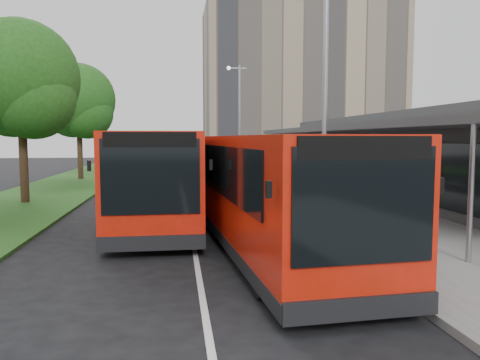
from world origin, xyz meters
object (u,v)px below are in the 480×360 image
(tree_far, at_px, (79,105))
(bus_second, at_px, (159,176))
(tree_mid, at_px, (21,86))
(car_near, at_px, (199,159))
(bollard, at_px, (262,172))
(litter_bin, at_px, (283,182))
(lamp_post_near, at_px, (323,79))
(lamp_post_far, at_px, (238,113))
(bus_main, at_px, (269,193))
(car_far, at_px, (167,157))

(tree_far, height_order, bus_second, tree_far)
(tree_mid, xyz_separation_m, car_near, (9.04, 29.36, -4.52))
(bollard, bearing_deg, litter_bin, -91.05)
(lamp_post_near, bearing_deg, car_near, 93.28)
(lamp_post_far, distance_m, litter_bin, 11.74)
(tree_mid, height_order, lamp_post_far, lamp_post_far)
(litter_bin, distance_m, car_near, 27.54)
(tree_mid, bearing_deg, car_near, 72.88)
(tree_mid, height_order, bollard, tree_mid)
(tree_far, xyz_separation_m, bollard, (12.09, -3.63, -4.42))
(bus_second, bearing_deg, litter_bin, 49.08)
(bus_main, relative_size, litter_bin, 10.96)
(litter_bin, bearing_deg, tree_mid, -170.62)
(car_far, bearing_deg, litter_bin, -98.87)
(lamp_post_near, xyz_separation_m, bollard, (0.96, 15.42, -4.00))
(tree_mid, distance_m, car_near, 31.05)
(lamp_post_near, height_order, bollard, lamp_post_near)
(tree_far, xyz_separation_m, car_near, (9.04, 17.36, -4.53))
(tree_far, relative_size, bus_second, 0.74)
(bollard, bearing_deg, tree_far, 163.28)
(bollard, xyz_separation_m, car_near, (-3.04, 20.99, -0.11))
(tree_far, height_order, lamp_post_far, lamp_post_far)
(car_far, bearing_deg, bus_main, -105.87)
(lamp_post_far, xyz_separation_m, bus_main, (-2.25, -22.86, -3.22))
(tree_mid, relative_size, car_far, 2.03)
(lamp_post_near, bearing_deg, tree_far, 120.29)
(lamp_post_near, xyz_separation_m, lamp_post_far, (0.00, 20.00, 0.00))
(tree_mid, relative_size, bus_second, 0.74)
(bus_second, bearing_deg, tree_far, 108.99)
(bollard, height_order, car_far, car_far)
(tree_far, relative_size, car_near, 2.26)
(tree_mid, relative_size, bollard, 7.04)
(lamp_post_near, bearing_deg, lamp_post_far, 90.00)
(car_near, xyz_separation_m, car_far, (-3.57, 4.76, 0.05))
(bus_main, xyz_separation_m, bus_second, (-2.92, 4.88, 0.06))
(bus_second, distance_m, bollard, 14.76)
(car_near, distance_m, car_far, 5.95)
(bus_second, relative_size, car_near, 3.06)
(bus_second, bearing_deg, tree_mid, 139.53)
(tree_far, bearing_deg, bus_main, -67.94)
(tree_mid, xyz_separation_m, lamp_post_far, (11.13, 12.95, -0.40))
(bus_main, bearing_deg, lamp_post_near, 47.74)
(car_near, bearing_deg, bus_second, -77.91)
(tree_far, height_order, bollard, tree_far)
(lamp_post_far, bearing_deg, car_near, 97.24)
(car_near, bearing_deg, lamp_post_far, -65.54)
(tree_mid, distance_m, litter_bin, 12.94)
(lamp_post_near, distance_m, car_far, 41.76)
(lamp_post_near, bearing_deg, bus_main, -128.19)
(car_far, bearing_deg, lamp_post_near, -102.48)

